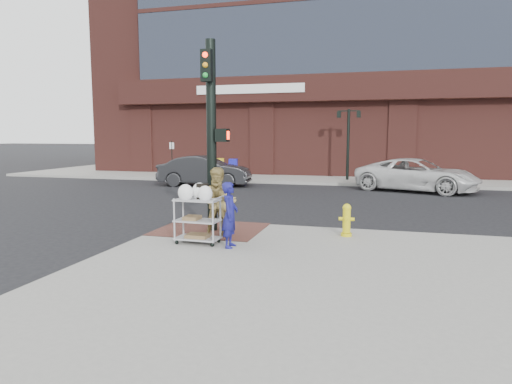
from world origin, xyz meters
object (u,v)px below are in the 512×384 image
(sedan_dark, at_px, (205,171))
(utility_cart, at_px, (198,216))
(lamp_post, at_px, (348,136))
(fire_hydrant, at_px, (347,220))
(woman_blue, at_px, (230,215))
(pedestrian_tan, at_px, (219,203))
(traffic_signal_pole, at_px, (212,130))
(minivan_white, at_px, (417,175))

(sedan_dark, distance_m, utility_cart, 13.72)
(lamp_post, distance_m, fire_hydrant, 15.15)
(sedan_dark, distance_m, fire_hydrant, 13.83)
(woman_blue, xyz_separation_m, sedan_dark, (-5.77, 12.96, -0.10))
(woman_blue, distance_m, sedan_dark, 14.19)
(woman_blue, distance_m, pedestrian_tan, 0.99)
(traffic_signal_pole, xyz_separation_m, utility_cart, (0.17, -1.47, -2.03))
(lamp_post, height_order, fire_hydrant, lamp_post)
(woman_blue, relative_size, minivan_white, 0.26)
(traffic_signal_pole, distance_m, sedan_dark, 12.46)
(pedestrian_tan, relative_size, minivan_white, 0.31)
(utility_cart, bearing_deg, lamp_post, 82.14)
(sedan_dark, relative_size, utility_cart, 3.40)
(lamp_post, height_order, woman_blue, lamp_post)
(traffic_signal_pole, bearing_deg, sedan_dark, 112.70)
(woman_blue, distance_m, utility_cart, 0.88)
(pedestrian_tan, bearing_deg, minivan_white, 49.26)
(minivan_white, height_order, utility_cart, utility_cart)
(fire_hydrant, bearing_deg, lamp_post, 93.98)
(pedestrian_tan, height_order, fire_hydrant, pedestrian_tan)
(lamp_post, distance_m, sedan_dark, 8.40)
(lamp_post, relative_size, utility_cart, 2.79)
(pedestrian_tan, height_order, sedan_dark, pedestrian_tan)
(traffic_signal_pole, height_order, sedan_dark, traffic_signal_pole)
(woman_blue, bearing_deg, sedan_dark, 19.98)
(sedan_dark, bearing_deg, minivan_white, -94.33)
(woman_blue, relative_size, utility_cart, 1.05)
(sedan_dark, height_order, utility_cart, sedan_dark)
(woman_blue, height_order, pedestrian_tan, pedestrian_tan)
(lamp_post, relative_size, sedan_dark, 0.82)
(woman_blue, height_order, utility_cart, woman_blue)
(lamp_post, height_order, pedestrian_tan, lamp_post)
(utility_cart, relative_size, fire_hydrant, 1.72)
(pedestrian_tan, distance_m, minivan_white, 13.78)
(pedestrian_tan, distance_m, sedan_dark, 13.23)
(traffic_signal_pole, bearing_deg, minivan_white, 62.96)
(sedan_dark, height_order, fire_hydrant, sedan_dark)
(utility_cart, bearing_deg, minivan_white, 66.21)
(pedestrian_tan, relative_size, utility_cart, 1.23)
(lamp_post, relative_size, minivan_white, 0.70)
(traffic_signal_pole, xyz_separation_m, sedan_dark, (-4.74, 11.34, -2.03))
(minivan_white, bearing_deg, utility_cart, 176.11)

